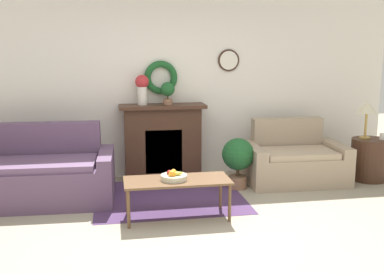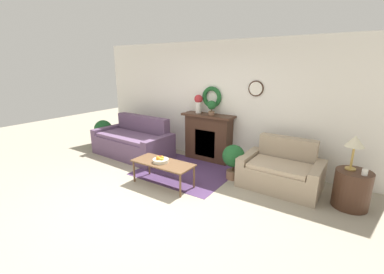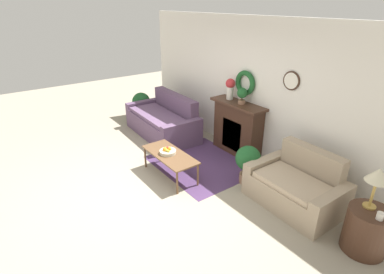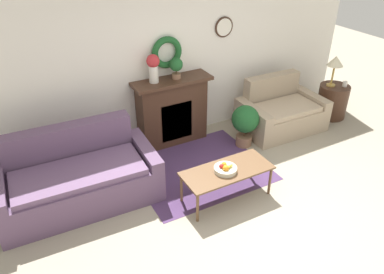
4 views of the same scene
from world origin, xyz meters
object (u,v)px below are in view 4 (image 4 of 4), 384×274
Objects in this scene: coffee_table at (227,172)px; side_table_by_loveseat at (332,101)px; fruit_bowl at (225,169)px; mug at (345,84)px; couch_left at (78,178)px; loveseat_right at (280,112)px; potted_plant_floor_by_loveseat at (245,122)px; potted_plant_on_mantel at (176,66)px; table_lamp at (335,62)px; fireplace at (172,111)px; vase_on_mantel_left at (153,66)px.

coffee_table is 1.95× the size of side_table_by_loveseat.
mug reaches higher than fruit_bowl.
couch_left reaches higher than fruit_bowl.
fruit_bowl is at bearing -146.97° from loveseat_right.
potted_plant_floor_by_loveseat is at bearing 44.17° from fruit_bowl.
potted_plant_floor_by_loveseat is at bearing -178.22° from side_table_by_loveseat.
potted_plant_on_mantel reaches higher than loveseat_right.
fruit_bowl is 3.28m from mug.
loveseat_right is 2.22m from fruit_bowl.
fruit_bowl is at bearing -157.21° from coffee_table.
loveseat_right is 4.81× the size of fruit_bowl.
loveseat_right is at bearing 176.75° from table_lamp.
couch_left is 1.71× the size of coffee_table.
couch_left is 4.79m from mug.
loveseat_right reaches higher than fruit_bowl.
mug is at bearing -37.87° from side_table_by_loveseat.
side_table_by_loveseat is (2.95, -0.60, -0.25)m from fireplace.
loveseat_right is 2.40m from vase_on_mantel_left.
vase_on_mantel_left is (-0.26, 1.64, 0.94)m from coffee_table.
coffee_table is 4.02× the size of fruit_bowl.
couch_left is (-1.71, -0.74, -0.22)m from fireplace.
potted_plant_on_mantel reaches higher than potted_plant_floor_by_loveseat.
potted_plant_floor_by_loveseat is (1.01, 0.99, -0.06)m from fruit_bowl.
loveseat_right is 2.59× the size of table_lamp.
table_lamp is (4.59, 0.19, 0.71)m from couch_left.
table_lamp is (-0.07, 0.05, 0.74)m from side_table_by_loveseat.
mug is at bearing 2.84° from couch_left.
potted_plant_on_mantel reaches higher than side_table_by_loveseat.
coffee_table is at bearing -25.55° from couch_left.
fireplace is at bearing 167.25° from mug.
coffee_table is 1.70× the size of potted_plant_floor_by_loveseat.
coffee_table is 1.90m from vase_on_mantel_left.
vase_on_mantel_left reaches higher than fruit_bowl.
potted_plant_on_mantel is at bearing 169.21° from table_lamp.
couch_left is at bearing -179.44° from mug.
mug is (1.24, -0.21, 0.35)m from loveseat_right.
fireplace is 2.97m from table_lamp.
coffee_table is at bearing 22.79° from fruit_bowl.
fruit_bowl is (-0.04, -0.02, 0.08)m from coffee_table.
potted_plant_floor_by_loveseat reaches higher than side_table_by_loveseat.
side_table_by_loveseat is at bearing -4.27° from loveseat_right.
loveseat_right is at bearing 31.74° from coffee_table.
couch_left is 6.88× the size of fruit_bowl.
vase_on_mantel_left is (-0.22, 1.65, 0.85)m from fruit_bowl.
mug is at bearing -12.82° from potted_plant_on_mantel.
fireplace is 3.15m from mug.
side_table_by_loveseat is (2.97, 1.03, -0.10)m from coffee_table.
potted_plant_on_mantel is at bearing 143.34° from potted_plant_floor_by_loveseat.
side_table_by_loveseat is 3.45m from vase_on_mantel_left.
couch_left is at bearing -177.60° from table_lamp.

